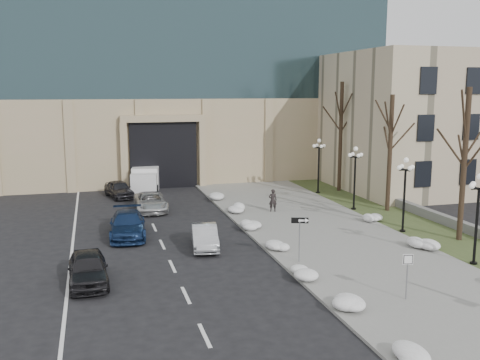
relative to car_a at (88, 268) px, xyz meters
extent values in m
plane|color=black|center=(10.59, -8.62, -0.74)|extent=(160.00, 160.00, 0.00)
cube|color=gray|center=(14.09, 5.38, -0.68)|extent=(9.00, 40.00, 0.12)
cube|color=gray|center=(9.59, 5.38, -0.67)|extent=(0.30, 40.00, 0.14)
cube|color=#394824|center=(20.59, 5.38, -0.69)|extent=(4.00, 40.00, 0.10)
cube|color=slate|center=(22.59, 7.38, -0.39)|extent=(0.50, 30.00, 0.70)
cube|color=tan|center=(8.59, 33.38, 3.26)|extent=(40.00, 20.00, 8.00)
cube|color=black|center=(6.59, 24.38, 2.26)|extent=(6.00, 2.50, 6.00)
cube|color=tan|center=(6.59, 22.98, 5.56)|extent=(7.50, 0.60, 0.60)
cube|color=tan|center=(3.09, 22.98, 2.26)|extent=(0.60, 0.60, 6.00)
cube|color=tan|center=(10.09, 22.98, 2.26)|extent=(0.60, 0.60, 6.00)
cube|color=#C0B290|center=(32.59, 19.38, 5.26)|extent=(22.00, 18.00, 12.00)
cube|color=black|center=(24.59, 10.38, 1.76)|extent=(1.40, 0.25, 2.00)
cube|color=black|center=(28.59, 10.38, 1.76)|extent=(1.40, 0.25, 2.00)
cube|color=black|center=(24.59, 10.38, 5.26)|extent=(1.40, 0.25, 2.00)
cube|color=black|center=(28.59, 10.38, 5.26)|extent=(1.40, 0.25, 2.00)
cube|color=black|center=(24.59, 10.38, 8.76)|extent=(1.40, 0.25, 2.00)
cube|color=black|center=(28.59, 10.38, 8.76)|extent=(1.40, 0.25, 2.00)
imported|color=black|center=(0.00, 0.00, 0.00)|extent=(1.89, 4.39, 1.48)
imported|color=#B2B5BA|center=(6.33, 4.09, -0.08)|extent=(1.93, 4.15, 1.31)
imported|color=navy|center=(2.30, 7.66, 0.01)|extent=(2.43, 5.28, 1.50)
imported|color=beige|center=(4.41, 14.34, -0.07)|extent=(2.27, 4.84, 1.34)
imported|color=#2A2A2E|center=(2.42, 19.95, -0.03)|extent=(2.61, 4.42, 1.41)
imported|color=black|center=(12.85, 11.23, 0.20)|extent=(0.67, 0.52, 1.64)
cube|color=silver|center=(5.15, 24.19, 0.29)|extent=(3.18, 5.49, 2.06)
cube|color=silver|center=(4.59, 21.14, 0.19)|extent=(2.43, 2.02, 1.65)
cylinder|color=black|center=(3.61, 21.53, -0.38)|extent=(0.39, 0.76, 0.72)
cylinder|color=black|center=(5.64, 21.16, -0.38)|extent=(0.39, 0.76, 0.72)
cylinder|color=black|center=(4.42, 25.90, -0.38)|extent=(0.39, 0.76, 0.72)
cylinder|color=black|center=(6.45, 25.52, -0.38)|extent=(0.39, 0.76, 0.72)
cylinder|color=slate|center=(10.43, 0.03, 0.46)|extent=(0.06, 0.06, 2.39)
cube|color=black|center=(10.43, 0.03, 1.56)|extent=(0.84, 0.30, 0.29)
cube|color=white|center=(10.56, -0.04, 1.56)|extent=(0.40, 0.14, 0.11)
cone|color=white|center=(10.77, -0.11, 1.56)|extent=(0.27, 0.29, 0.24)
cylinder|color=slate|center=(12.93, -5.81, 0.29)|extent=(0.06, 0.06, 2.05)
cube|color=white|center=(12.93, -5.81, 1.13)|extent=(0.45, 0.13, 0.45)
cube|color=black|center=(12.93, -5.84, 1.13)|extent=(0.38, 0.09, 0.39)
cube|color=white|center=(12.93, -5.84, 1.13)|extent=(0.33, 0.08, 0.34)
ellipsoid|color=white|center=(10.11, -10.73, -0.44)|extent=(1.10, 1.60, 0.36)
ellipsoid|color=white|center=(9.90, -6.29, -0.44)|extent=(1.10, 1.60, 0.36)
ellipsoid|color=white|center=(10.02, -2.16, -0.44)|extent=(1.10, 1.60, 0.36)
ellipsoid|color=white|center=(9.90, 2.32, -0.44)|extent=(1.10, 1.60, 0.36)
ellipsoid|color=white|center=(9.86, 6.85, -0.44)|extent=(1.10, 1.60, 0.36)
ellipsoid|color=white|center=(10.23, 11.80, -0.44)|extent=(1.10, 1.60, 0.36)
ellipsoid|color=white|center=(10.18, 16.49, -0.44)|extent=(1.10, 1.60, 0.36)
ellipsoid|color=white|center=(18.01, 0.38, -0.44)|extent=(1.10, 1.60, 0.36)
ellipsoid|color=white|center=(18.33, 6.41, -0.44)|extent=(1.10, 1.60, 0.36)
cylinder|color=black|center=(18.89, -2.62, -0.64)|extent=(0.36, 0.36, 0.20)
cylinder|color=black|center=(18.89, -2.62, 1.26)|extent=(0.14, 0.14, 4.00)
cylinder|color=black|center=(18.89, -2.62, 3.26)|extent=(0.10, 0.90, 0.10)
cylinder|color=black|center=(18.89, -2.62, 3.26)|extent=(0.90, 0.10, 0.10)
sphere|color=white|center=(18.89, -2.62, 3.86)|extent=(0.32, 0.32, 0.32)
sphere|color=white|center=(18.44, -2.62, 3.41)|extent=(0.28, 0.28, 0.28)
sphere|color=white|center=(18.89, -2.17, 3.41)|extent=(0.28, 0.28, 0.28)
cylinder|color=black|center=(18.89, 3.88, -0.64)|extent=(0.36, 0.36, 0.20)
cylinder|color=black|center=(18.89, 3.88, 1.26)|extent=(0.14, 0.14, 4.00)
cylinder|color=black|center=(18.89, 3.88, 3.26)|extent=(0.10, 0.90, 0.10)
cylinder|color=black|center=(18.89, 3.88, 3.26)|extent=(0.90, 0.10, 0.10)
sphere|color=white|center=(18.89, 3.88, 3.86)|extent=(0.32, 0.32, 0.32)
sphere|color=white|center=(19.34, 3.88, 3.41)|extent=(0.28, 0.28, 0.28)
sphere|color=white|center=(18.44, 3.88, 3.41)|extent=(0.28, 0.28, 0.28)
sphere|color=white|center=(18.89, 4.33, 3.41)|extent=(0.28, 0.28, 0.28)
sphere|color=white|center=(18.89, 3.43, 3.41)|extent=(0.28, 0.28, 0.28)
cylinder|color=black|center=(18.89, 10.38, -0.64)|extent=(0.36, 0.36, 0.20)
cylinder|color=black|center=(18.89, 10.38, 1.26)|extent=(0.14, 0.14, 4.00)
cylinder|color=black|center=(18.89, 10.38, 3.26)|extent=(0.10, 0.90, 0.10)
cylinder|color=black|center=(18.89, 10.38, 3.26)|extent=(0.90, 0.10, 0.10)
sphere|color=white|center=(18.89, 10.38, 3.86)|extent=(0.32, 0.32, 0.32)
sphere|color=white|center=(19.34, 10.38, 3.41)|extent=(0.28, 0.28, 0.28)
sphere|color=white|center=(18.44, 10.38, 3.41)|extent=(0.28, 0.28, 0.28)
sphere|color=white|center=(18.89, 10.83, 3.41)|extent=(0.28, 0.28, 0.28)
sphere|color=white|center=(18.89, 9.93, 3.41)|extent=(0.28, 0.28, 0.28)
cylinder|color=black|center=(18.89, 16.88, -0.64)|extent=(0.36, 0.36, 0.20)
cylinder|color=black|center=(18.89, 16.88, 1.26)|extent=(0.14, 0.14, 4.00)
cylinder|color=black|center=(18.89, 16.88, 3.26)|extent=(0.10, 0.90, 0.10)
cylinder|color=black|center=(18.89, 16.88, 3.26)|extent=(0.90, 0.10, 0.10)
sphere|color=white|center=(18.89, 16.88, 3.86)|extent=(0.32, 0.32, 0.32)
sphere|color=white|center=(19.34, 16.88, 3.41)|extent=(0.28, 0.28, 0.28)
sphere|color=white|center=(18.44, 16.88, 3.41)|extent=(0.28, 0.28, 0.28)
sphere|color=white|center=(18.89, 17.33, 3.41)|extent=(0.28, 0.28, 0.28)
sphere|color=white|center=(18.89, 16.43, 3.41)|extent=(0.28, 0.28, 0.28)
cylinder|color=black|center=(21.09, 1.38, 3.76)|extent=(0.32, 0.32, 9.00)
cylinder|color=black|center=(21.09, 9.38, 3.51)|extent=(0.32, 0.32, 8.50)
cylinder|color=black|center=(21.09, 17.38, 4.01)|extent=(0.32, 0.32, 9.50)
camera|label=1|loc=(0.45, -24.55, 8.14)|focal=40.00mm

